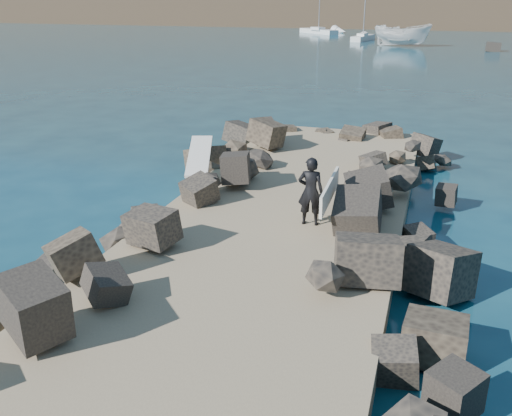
{
  "coord_description": "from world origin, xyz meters",
  "views": [
    {
      "loc": [
        3.4,
        -11.87,
        5.81
      ],
      "look_at": [
        0.0,
        -1.0,
        1.5
      ],
      "focal_mm": 40.0,
      "sensor_mm": 36.0,
      "label": 1
    }
  ],
  "objects_px": {
    "surfboard_resting": "(199,159)",
    "sailboat_b": "(363,38)",
    "boat_imported": "(402,35)",
    "surfer_with_board": "(313,191)"
  },
  "relations": [
    {
      "from": "surfboard_resting",
      "to": "boat_imported",
      "type": "relative_size",
      "value": 0.4
    },
    {
      "from": "boat_imported",
      "to": "surfboard_resting",
      "type": "bearing_deg",
      "value": -172.81
    },
    {
      "from": "surfboard_resting",
      "to": "surfer_with_board",
      "type": "bearing_deg",
      "value": -53.81
    },
    {
      "from": "surfboard_resting",
      "to": "sailboat_b",
      "type": "distance_m",
      "value": 62.06
    },
    {
      "from": "surfboard_resting",
      "to": "sailboat_b",
      "type": "relative_size",
      "value": 0.35
    },
    {
      "from": "boat_imported",
      "to": "sailboat_b",
      "type": "bearing_deg",
      "value": 46.76
    },
    {
      "from": "surfer_with_board",
      "to": "sailboat_b",
      "type": "xyz_separation_m",
      "value": [
        -7.19,
        65.0,
        -1.09
      ]
    },
    {
      "from": "surfer_with_board",
      "to": "sailboat_b",
      "type": "bearing_deg",
      "value": 96.31
    },
    {
      "from": "surfboard_resting",
      "to": "boat_imported",
      "type": "distance_m",
      "value": 54.93
    },
    {
      "from": "surfboard_resting",
      "to": "boat_imported",
      "type": "xyz_separation_m",
      "value": [
        2.35,
        54.88,
        0.23
      ]
    }
  ]
}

